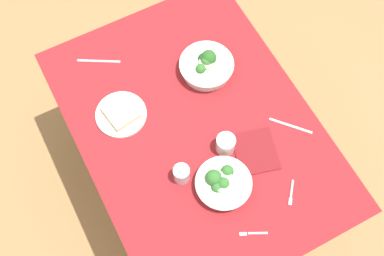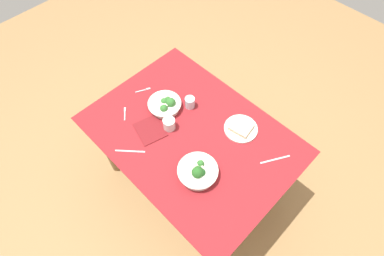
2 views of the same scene
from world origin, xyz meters
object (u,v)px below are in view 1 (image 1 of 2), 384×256
(water_glass_side, at_px, (226,144))
(table_knife_left, at_px, (99,61))
(bread_side_plate, at_px, (121,114))
(table_knife_right, at_px, (291,126))
(broccoli_bowl_near, at_px, (206,66))
(napkin_folded_upper, at_px, (255,151))
(broccoli_bowl_far, at_px, (222,183))
(fork_by_far_bowl, at_px, (252,234))
(water_glass_center, at_px, (182,174))
(fork_by_near_bowl, at_px, (291,194))

(water_glass_side, xyz_separation_m, table_knife_left, (0.61, 0.28, -0.04))
(bread_side_plate, height_order, table_knife_right, bread_side_plate)
(bread_side_plate, bearing_deg, table_knife_right, -121.82)
(broccoli_bowl_near, bearing_deg, napkin_folded_upper, 179.22)
(broccoli_bowl_near, relative_size, bread_side_plate, 1.10)
(broccoli_bowl_far, relative_size, table_knife_right, 1.20)
(table_knife_left, bearing_deg, table_knife_right, 161.22)
(water_glass_side, bearing_deg, table_knife_right, -98.16)
(water_glass_side, relative_size, table_knife_left, 0.42)
(broccoli_bowl_near, xyz_separation_m, fork_by_far_bowl, (-0.70, 0.19, -0.04))
(broccoli_bowl_near, relative_size, table_knife_right, 1.28)
(broccoli_bowl_near, xyz_separation_m, table_knife_left, (0.26, 0.39, -0.04))
(broccoli_bowl_far, relative_size, napkin_folded_upper, 1.19)
(broccoli_bowl_far, xyz_separation_m, water_glass_side, (0.13, -0.09, 0.01))
(water_glass_center, height_order, water_glass_side, water_glass_side)
(water_glass_center, xyz_separation_m, water_glass_side, (0.03, -0.21, 0.00))
(bread_side_plate, relative_size, fork_by_far_bowl, 2.20)
(broccoli_bowl_far, distance_m, fork_by_far_bowl, 0.22)
(broccoli_bowl_far, bearing_deg, table_knife_left, 14.92)
(water_glass_side, height_order, table_knife_left, water_glass_side)
(fork_by_far_bowl, bearing_deg, fork_by_near_bowl, -136.92)
(bread_side_plate, bearing_deg, fork_by_near_bowl, -144.37)
(table_knife_right, distance_m, napkin_folded_upper, 0.19)
(fork_by_near_bowl, bearing_deg, table_knife_left, -116.00)
(water_glass_center, bearing_deg, broccoli_bowl_near, -39.55)
(fork_by_far_bowl, height_order, napkin_folded_upper, napkin_folded_upper)
(broccoli_bowl_far, xyz_separation_m, fork_by_near_bowl, (-0.15, -0.22, -0.03))
(bread_side_plate, bearing_deg, fork_by_far_bowl, -161.59)
(fork_by_far_bowl, relative_size, table_knife_left, 0.51)
(fork_by_near_bowl, relative_size, table_knife_left, 0.46)
(water_glass_side, distance_m, table_knife_right, 0.29)
(fork_by_near_bowl, distance_m, table_knife_left, 0.98)
(water_glass_side, bearing_deg, broccoli_bowl_far, 146.47)
(bread_side_plate, relative_size, water_glass_side, 2.68)
(water_glass_center, relative_size, napkin_folded_upper, 0.42)
(water_glass_center, bearing_deg, table_knife_right, -91.34)
(table_knife_left, bearing_deg, water_glass_side, 145.10)
(table_knife_left, distance_m, table_knife_right, 0.86)
(table_knife_left, height_order, table_knife_right, same)
(water_glass_center, bearing_deg, napkin_folded_upper, -97.69)
(broccoli_bowl_far, xyz_separation_m, bread_side_plate, (0.46, 0.22, -0.02))
(broccoli_bowl_near, distance_m, table_knife_left, 0.47)
(fork_by_far_bowl, height_order, table_knife_right, same)
(broccoli_bowl_far, height_order, fork_by_near_bowl, broccoli_bowl_far)
(napkin_folded_upper, bearing_deg, broccoli_bowl_far, 108.39)
(water_glass_center, bearing_deg, water_glass_side, -82.10)
(water_glass_center, height_order, fork_by_far_bowl, water_glass_center)
(table_knife_left, bearing_deg, broccoli_bowl_far, 134.86)
(bread_side_plate, relative_size, table_knife_left, 1.13)
(fork_by_far_bowl, height_order, fork_by_near_bowl, same)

